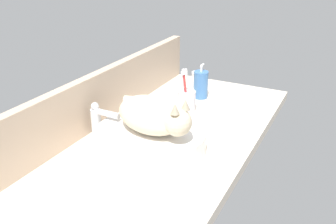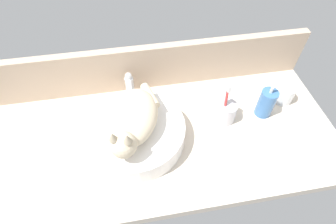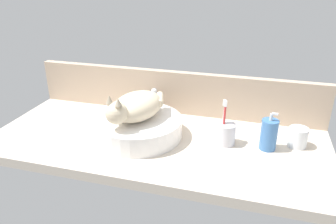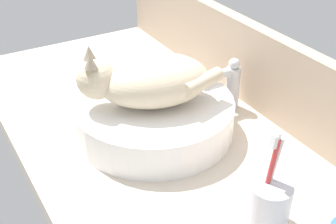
{
  "view_description": "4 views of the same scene",
  "coord_description": "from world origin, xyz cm",
  "px_view_note": "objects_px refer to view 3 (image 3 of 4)",
  "views": [
    {
      "loc": [
        -103.73,
        -55.53,
        64.59
      ],
      "look_at": [
        1.5,
        -1.39,
        10.93
      ],
      "focal_mm": 40.0,
      "sensor_mm": 36.0,
      "label": 1
    },
    {
      "loc": [
        -5.94,
        -57.01,
        84.48
      ],
      "look_at": [
        4.75,
        4.72,
        7.88
      ],
      "focal_mm": 28.0,
      "sensor_mm": 36.0,
      "label": 2
    },
    {
      "loc": [
        37.26,
        -114.64,
        65.9
      ],
      "look_at": [
        4.27,
        1.58,
        11.95
      ],
      "focal_mm": 35.0,
      "sensor_mm": 36.0,
      "label": 3
    },
    {
      "loc": [
        72.34,
        -43.1,
        61.95
      ],
      "look_at": [
        -0.38,
        -0.86,
        9.91
      ],
      "focal_mm": 50.0,
      "sensor_mm": 36.0,
      "label": 4
    }
  ],
  "objects_px": {
    "cat": "(135,107)",
    "water_glass": "(298,138)",
    "toothbrush_cup": "(226,133)",
    "sink_basin": "(138,128)",
    "faucet": "(154,102)",
    "soap_dispenser": "(269,134)"
  },
  "relations": [
    {
      "from": "faucet",
      "to": "soap_dispenser",
      "type": "height_order",
      "value": "soap_dispenser"
    },
    {
      "from": "cat",
      "to": "water_glass",
      "type": "relative_size",
      "value": 3.84
    },
    {
      "from": "sink_basin",
      "to": "soap_dispenser",
      "type": "distance_m",
      "value": 0.53
    },
    {
      "from": "cat",
      "to": "water_glass",
      "type": "xyz_separation_m",
      "value": [
        0.64,
        0.11,
        -0.1
      ]
    },
    {
      "from": "toothbrush_cup",
      "to": "faucet",
      "type": "bearing_deg",
      "value": 153.89
    },
    {
      "from": "toothbrush_cup",
      "to": "cat",
      "type": "bearing_deg",
      "value": -171.68
    },
    {
      "from": "faucet",
      "to": "water_glass",
      "type": "distance_m",
      "value": 0.65
    },
    {
      "from": "faucet",
      "to": "soap_dispenser",
      "type": "distance_m",
      "value": 0.55
    },
    {
      "from": "cat",
      "to": "faucet",
      "type": "xyz_separation_m",
      "value": [
        0.0,
        0.23,
        -0.07
      ]
    },
    {
      "from": "toothbrush_cup",
      "to": "sink_basin",
      "type": "bearing_deg",
      "value": -173.64
    },
    {
      "from": "sink_basin",
      "to": "cat",
      "type": "height_order",
      "value": "cat"
    },
    {
      "from": "sink_basin",
      "to": "water_glass",
      "type": "xyz_separation_m",
      "value": [
        0.64,
        0.1,
        -0.01
      ]
    },
    {
      "from": "water_glass",
      "to": "sink_basin",
      "type": "bearing_deg",
      "value": -171.25
    },
    {
      "from": "faucet",
      "to": "water_glass",
      "type": "bearing_deg",
      "value": -10.6
    },
    {
      "from": "sink_basin",
      "to": "water_glass",
      "type": "distance_m",
      "value": 0.65
    },
    {
      "from": "faucet",
      "to": "soap_dispenser",
      "type": "xyz_separation_m",
      "value": [
        0.53,
        -0.17,
        -0.01
      ]
    },
    {
      "from": "cat",
      "to": "soap_dispenser",
      "type": "height_order",
      "value": "cat"
    },
    {
      "from": "faucet",
      "to": "soap_dispenser",
      "type": "relative_size",
      "value": 0.87
    },
    {
      "from": "faucet",
      "to": "water_glass",
      "type": "relative_size",
      "value": 1.73
    },
    {
      "from": "toothbrush_cup",
      "to": "soap_dispenser",
      "type": "bearing_deg",
      "value": 1.46
    },
    {
      "from": "soap_dispenser",
      "to": "sink_basin",
      "type": "bearing_deg",
      "value": -175.16
    },
    {
      "from": "sink_basin",
      "to": "soap_dispenser",
      "type": "bearing_deg",
      "value": 4.84
    }
  ]
}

